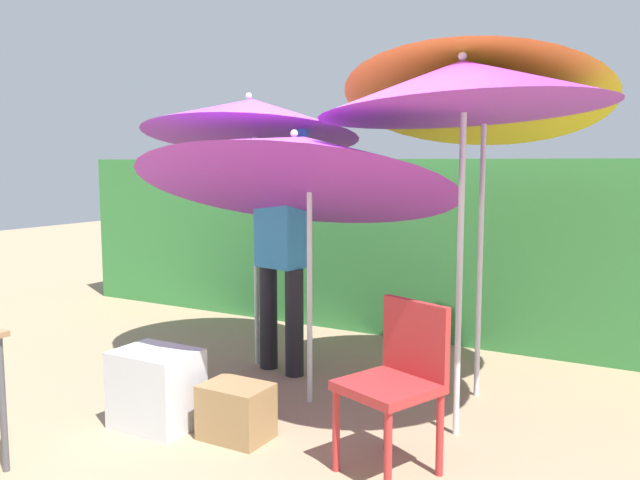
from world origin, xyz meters
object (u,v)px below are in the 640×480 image
(umbrella_yellow, at_px, (478,79))
(person_vendor, at_px, (281,252))
(umbrella_orange, at_px, (252,118))
(cooler_box, at_px, (156,388))
(crate_cardboard, at_px, (236,411))
(umbrella_navy, at_px, (463,87))
(umbrella_rainbow, at_px, (302,164))
(chair_plastic, at_px, (398,376))

(umbrella_yellow, xyz_separation_m, person_vendor, (-1.42, -0.22, -1.22))
(umbrella_orange, height_order, cooler_box, umbrella_orange)
(crate_cardboard, bearing_deg, umbrella_navy, 31.94)
(umbrella_rainbow, distance_m, crate_cardboard, 1.61)
(person_vendor, xyz_separation_m, crate_cardboard, (0.45, -1.18, -0.77))
(umbrella_rainbow, xyz_separation_m, umbrella_yellow, (0.95, 0.68, 0.55))
(cooler_box, distance_m, crate_cardboard, 0.55)
(umbrella_yellow, distance_m, person_vendor, 1.89)
(umbrella_rainbow, bearing_deg, crate_cardboard, -91.71)
(umbrella_rainbow, relative_size, cooler_box, 4.30)
(umbrella_navy, distance_m, crate_cardboard, 2.28)
(person_vendor, bearing_deg, crate_cardboard, -69.19)
(umbrella_rainbow, relative_size, person_vendor, 1.14)
(cooler_box, bearing_deg, umbrella_rainbow, 55.51)
(umbrella_rainbow, height_order, umbrella_navy, umbrella_navy)
(umbrella_navy, distance_m, person_vendor, 1.96)
(umbrella_rainbow, distance_m, umbrella_navy, 1.16)
(crate_cardboard, bearing_deg, chair_plastic, 6.14)
(umbrella_yellow, xyz_separation_m, chair_plastic, (-0.00, -1.29, -1.65))
(person_vendor, height_order, cooler_box, person_vendor)
(chair_plastic, xyz_separation_m, cooler_box, (-1.51, -0.20, -0.27))
(chair_plastic, height_order, cooler_box, chair_plastic)
(umbrella_navy, bearing_deg, crate_cardboard, -148.06)
(umbrella_rainbow, bearing_deg, cooler_box, -124.49)
(cooler_box, bearing_deg, umbrella_yellow, 44.53)
(umbrella_rainbow, height_order, cooler_box, umbrella_rainbow)
(umbrella_navy, relative_size, chair_plastic, 2.54)
(person_vendor, xyz_separation_m, chair_plastic, (1.42, -1.07, -0.42))
(umbrella_orange, distance_m, chair_plastic, 2.51)
(umbrella_navy, relative_size, crate_cardboard, 5.78)
(umbrella_yellow, bearing_deg, umbrella_navy, -80.04)
(chair_plastic, bearing_deg, umbrella_rainbow, 147.33)
(chair_plastic, relative_size, cooler_box, 1.79)
(umbrella_orange, relative_size, cooler_box, 4.54)
(umbrella_orange, bearing_deg, cooler_box, -81.15)
(umbrella_navy, height_order, cooler_box, umbrella_navy)
(umbrella_orange, bearing_deg, chair_plastic, -33.31)
(person_vendor, relative_size, crate_cardboard, 4.80)
(chair_plastic, bearing_deg, person_vendor, 142.99)
(chair_plastic, distance_m, crate_cardboard, 1.04)
(umbrella_rainbow, relative_size, chair_plastic, 2.41)
(umbrella_orange, bearing_deg, person_vendor, -10.77)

